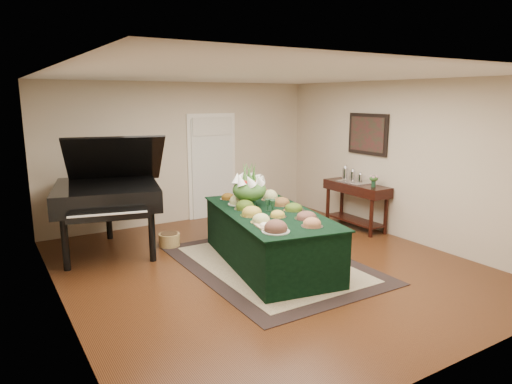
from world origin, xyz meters
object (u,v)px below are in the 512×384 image
grand_piano (108,194)px  mahogany_sideboard (356,193)px  buffet_table (269,238)px  floral_centerpiece (249,186)px

grand_piano → mahogany_sideboard: bearing=-13.6°
buffet_table → grand_piano: (-1.84, 1.77, 0.55)m
buffet_table → floral_centerpiece: 0.84m
floral_centerpiece → mahogany_sideboard: size_ratio=0.39×
buffet_table → mahogany_sideboard: 2.54m
grand_piano → buffet_table: bearing=-43.8°
buffet_table → grand_piano: size_ratio=1.31×
buffet_table → grand_piano: 2.61m
buffet_table → mahogany_sideboard: mahogany_sideboard is taller
floral_centerpiece → grand_piano: bearing=143.6°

